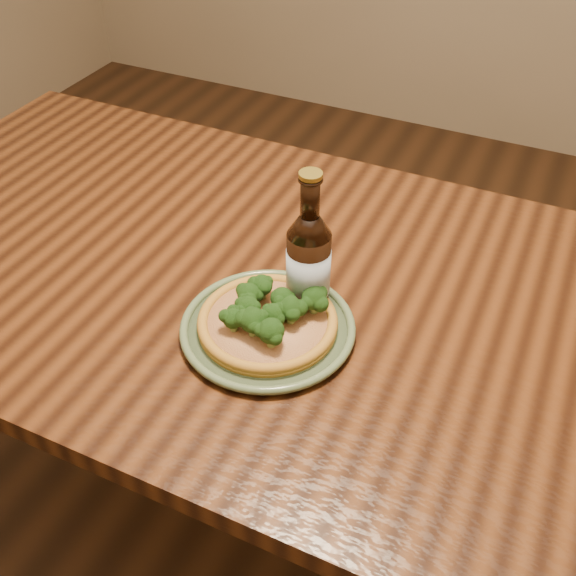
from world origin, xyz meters
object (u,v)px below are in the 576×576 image
at_px(plate, 268,328).
at_px(pizza, 268,319).
at_px(beer_bottle, 308,263).
at_px(table, 234,303).

bearing_deg(plate, pizza, -8.84).
relative_size(pizza, beer_bottle, 0.86).
bearing_deg(beer_bottle, table, 174.42).
bearing_deg(pizza, beer_bottle, 67.84).
relative_size(plate, beer_bottle, 1.08).
distance_m(table, beer_bottle, 0.26).
xyz_separation_m(table, pizza, (0.14, -0.13, 0.12)).
bearing_deg(pizza, plate, 171.16).
height_order(plate, pizza, pizza).
xyz_separation_m(plate, pizza, (0.00, -0.00, 0.02)).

